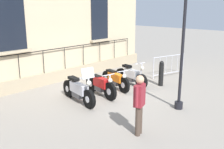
# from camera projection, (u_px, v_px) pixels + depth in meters

# --- Properties ---
(ground_plane) EXTENTS (60.00, 60.00, 0.00)m
(ground_plane) POSITION_uv_depth(u_px,v_px,m) (103.00, 91.00, 10.81)
(ground_plane) COLOR gray
(motorcycle_silver) EXTENTS (2.12, 0.69, 1.42)m
(motorcycle_silver) POSITION_uv_depth(u_px,v_px,m) (79.00, 91.00, 9.48)
(motorcycle_silver) COLOR black
(motorcycle_silver) RESTS_ON ground_plane
(motorcycle_red) EXTENTS (1.95, 0.65, 0.97)m
(motorcycle_red) POSITION_uv_depth(u_px,v_px,m) (101.00, 85.00, 10.16)
(motorcycle_red) COLOR black
(motorcycle_red) RESTS_ON ground_plane
(motorcycle_orange) EXTENTS (1.88, 0.70, 0.90)m
(motorcycle_orange) POSITION_uv_depth(u_px,v_px,m) (115.00, 80.00, 11.01)
(motorcycle_orange) COLOR black
(motorcycle_orange) RESTS_ON ground_plane
(motorcycle_white) EXTENTS (1.97, 0.65, 1.09)m
(motorcycle_white) POSITION_uv_depth(u_px,v_px,m) (131.00, 76.00, 11.60)
(motorcycle_white) COLOR black
(motorcycle_white) RESTS_ON ground_plane
(lamppost) EXTENTS (0.32, 1.02, 4.44)m
(lamppost) POSITION_uv_depth(u_px,v_px,m) (185.00, 12.00, 8.20)
(lamppost) COLOR black
(lamppost) RESTS_ON ground_plane
(crowd_barrier) EXTENTS (0.58, 1.95, 1.05)m
(crowd_barrier) POSITION_uv_depth(u_px,v_px,m) (169.00, 65.00, 13.02)
(crowd_barrier) COLOR #B7B7BF
(crowd_barrier) RESTS_ON ground_plane
(bollard) EXTENTS (0.21, 0.21, 1.10)m
(bollard) POSITION_uv_depth(u_px,v_px,m) (161.00, 73.00, 11.45)
(bollard) COLOR black
(bollard) RESTS_ON ground_plane
(pedestrian_standing) EXTENTS (0.32, 0.51, 1.67)m
(pedestrian_standing) POSITION_uv_depth(u_px,v_px,m) (139.00, 102.00, 6.98)
(pedestrian_standing) COLOR #47382D
(pedestrian_standing) RESTS_ON ground_plane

